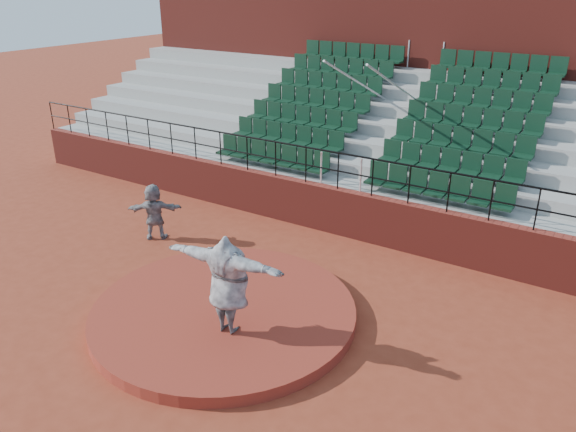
{
  "coord_description": "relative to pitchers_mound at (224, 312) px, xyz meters",
  "views": [
    {
      "loc": [
        6.48,
        -7.73,
        6.61
      ],
      "look_at": [
        0.0,
        2.5,
        1.4
      ],
      "focal_mm": 35.0,
      "sensor_mm": 36.0,
      "label": 1
    }
  ],
  "objects": [
    {
      "name": "pitching_rubber",
      "position": [
        0.0,
        0.15,
        0.14
      ],
      "size": [
        0.6,
        0.15,
        0.03
      ],
      "primitive_type": "cube",
      "color": "white",
      "rests_on": "pitchers_mound"
    },
    {
      "name": "wall_railing",
      "position": [
        0.0,
        5.0,
        1.9
      ],
      "size": [
        24.04,
        0.05,
        1.03
      ],
      "color": "black",
      "rests_on": "boundary_wall"
    },
    {
      "name": "press_box_facade",
      "position": [
        0.0,
        12.6,
        3.43
      ],
      "size": [
        24.0,
        3.0,
        7.1
      ],
      "primitive_type": "cube",
      "color": "maroon",
      "rests_on": "ground"
    },
    {
      "name": "seating_deck",
      "position": [
        0.0,
        8.64,
        1.33
      ],
      "size": [
        24.0,
        5.97,
        4.63
      ],
      "color": "#989893",
      "rests_on": "ground"
    },
    {
      "name": "ground",
      "position": [
        0.0,
        0.0,
        -0.12
      ],
      "size": [
        90.0,
        90.0,
        0.0
      ],
      "primitive_type": "plane",
      "color": "maroon",
      "rests_on": "ground"
    },
    {
      "name": "pitchers_mound",
      "position": [
        0.0,
        0.0,
        0.0
      ],
      "size": [
        5.5,
        5.5,
        0.25
      ],
      "primitive_type": "cylinder",
      "color": "maroon",
      "rests_on": "ground"
    },
    {
      "name": "pitcher",
      "position": [
        0.61,
        -0.58,
        1.14
      ],
      "size": [
        2.54,
        0.87,
        2.03
      ],
      "primitive_type": "imported",
      "rotation": [
        0.0,
        0.0,
        3.22
      ],
      "color": "black",
      "rests_on": "pitchers_mound"
    },
    {
      "name": "boundary_wall",
      "position": [
        0.0,
        5.0,
        0.53
      ],
      "size": [
        24.0,
        0.3,
        1.3
      ],
      "primitive_type": "cube",
      "color": "maroon",
      "rests_on": "ground"
    },
    {
      "name": "fielder",
      "position": [
        -3.97,
        2.05,
        0.65
      ],
      "size": [
        1.43,
        1.22,
        1.55
      ],
      "primitive_type": "imported",
      "rotation": [
        0.0,
        0.0,
        3.77
      ],
      "color": "black",
      "rests_on": "ground"
    }
  ]
}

